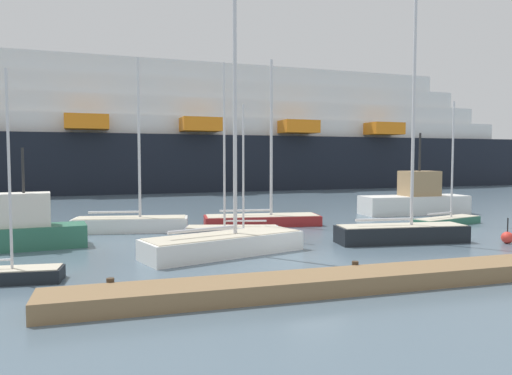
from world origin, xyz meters
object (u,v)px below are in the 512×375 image
object	(u,v)px
sailboat_2	(262,218)
sailboat_5	(402,230)
sailboat_0	(232,228)
sailboat_6	(131,222)
sailboat_1	(224,241)
channel_buoy_0	(507,237)
cruise_ship	(85,134)
sailboat_3	(3,273)
fishing_boat_1	(415,199)
fishing_boat_0	(20,229)
sailboat_7	(237,236)
sailboat_4	(447,219)

from	to	relation	value
sailboat_2	sailboat_5	bearing A→B (deg)	-51.00
sailboat_0	sailboat_6	world-z (taller)	sailboat_6
sailboat_1	channel_buoy_0	xyz separation A→B (m)	(14.61, -1.41, -0.31)
sailboat_1	sailboat_5	xyz separation A→B (m)	(9.57, 0.42, 0.03)
sailboat_2	cruise_ship	size ratio (longest dim) A/B	0.08
sailboat_3	fishing_boat_1	world-z (taller)	sailboat_3
sailboat_6	fishing_boat_0	xyz separation A→B (m)	(-5.38, -4.13, 0.41)
sailboat_0	sailboat_2	xyz separation A→B (m)	(2.86, 3.31, 0.07)
sailboat_0	sailboat_6	size ratio (longest dim) A/B	0.95
sailboat_6	fishing_boat_0	distance (m)	6.80
sailboat_1	fishing_boat_0	xyz separation A→B (m)	(-9.15, 4.17, 0.33)
sailboat_0	sailboat_5	distance (m)	9.27
sailboat_0	sailboat_6	distance (m)	6.22
sailboat_1	fishing_boat_1	distance (m)	21.26
sailboat_0	fishing_boat_1	size ratio (longest dim) A/B	1.13
sailboat_0	fishing_boat_0	world-z (taller)	sailboat_0
sailboat_3	sailboat_7	bearing A→B (deg)	34.60
sailboat_1	sailboat_3	distance (m)	9.00
fishing_boat_1	fishing_boat_0	bearing A→B (deg)	-162.53
sailboat_5	cruise_ship	xyz separation A→B (m)	(-17.60, 46.95, 6.88)
sailboat_7	fishing_boat_1	xyz separation A→B (m)	(16.65, 8.42, 0.80)
channel_buoy_0	cruise_ship	xyz separation A→B (m)	(-22.65, 48.79, 7.22)
sailboat_5	fishing_boat_0	distance (m)	19.09
channel_buoy_0	fishing_boat_1	bearing A→B (deg)	75.08
sailboat_4	sailboat_6	size ratio (longest dim) A/B	0.79
sailboat_1	fishing_boat_1	size ratio (longest dim) A/B	1.50
sailboat_1	sailboat_5	size ratio (longest dim) A/B	0.97
sailboat_1	fishing_boat_0	distance (m)	10.06
sailboat_7	channel_buoy_0	xyz separation A→B (m)	(13.26, -4.30, -0.03)
channel_buoy_0	sailboat_1	bearing A→B (deg)	174.49
sailboat_0	sailboat_7	bearing A→B (deg)	98.22
sailboat_5	channel_buoy_0	distance (m)	5.38
sailboat_7	channel_buoy_0	world-z (taller)	sailboat_7
sailboat_5	fishing_boat_1	bearing A→B (deg)	58.67
channel_buoy_0	fishing_boat_0	bearing A→B (deg)	166.79
sailboat_5	sailboat_2	bearing A→B (deg)	128.17
channel_buoy_0	sailboat_0	bearing A→B (deg)	152.70
sailboat_6	channel_buoy_0	xyz separation A→B (m)	(18.38, -9.71, -0.24)
sailboat_1	sailboat_3	xyz separation A→B (m)	(-8.61, -2.60, -0.27)
sailboat_2	sailboat_6	distance (m)	8.30
sailboat_0	sailboat_7	world-z (taller)	sailboat_0
sailboat_4	sailboat_1	bearing A→B (deg)	-177.67
fishing_boat_1	channel_buoy_0	size ratio (longest dim) A/B	6.50
sailboat_4	sailboat_5	bearing A→B (deg)	-159.58
sailboat_2	sailboat_3	xyz separation A→B (m)	(-13.14, -11.18, -0.14)
sailboat_2	fishing_boat_1	distance (m)	13.76
fishing_boat_0	cruise_ship	bearing A→B (deg)	81.42
sailboat_6	channel_buoy_0	distance (m)	20.79
fishing_boat_0	channel_buoy_0	distance (m)	24.42
sailboat_5	fishing_boat_1	size ratio (longest dim) A/B	1.55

